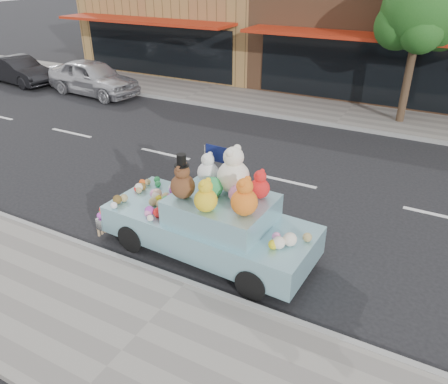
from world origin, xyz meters
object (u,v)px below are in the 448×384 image
Objects in this scene: street_tree at (421,17)px; car_dark at (20,70)px; car_silver at (93,78)px; art_car at (211,219)px.

street_tree is 17.82m from car_dark.
car_silver is 13.32m from art_car.
car_dark is at bearing 155.64° from art_car.
street_tree is 1.16× the size of car_silver.
car_silver is at bearing -169.57° from street_tree.
art_car is (10.63, -8.03, 0.04)m from car_silver.
street_tree is at bearing 81.03° from art_car.
street_tree is 1.32× the size of car_dark.
art_car is at bearing -109.43° from car_dark.
car_dark is at bearing 97.72° from car_silver.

